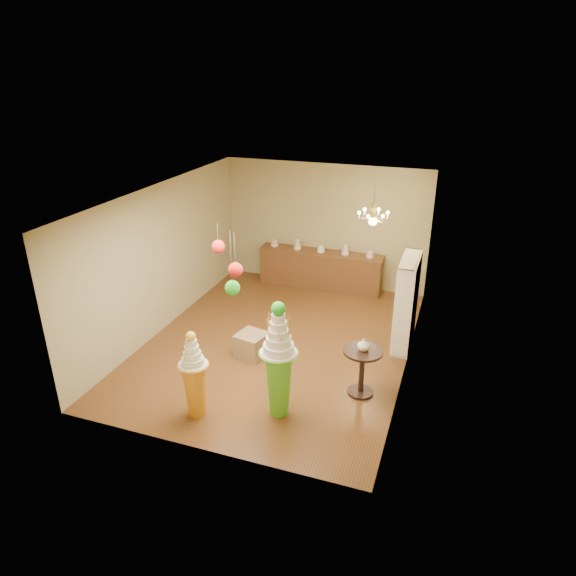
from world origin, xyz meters
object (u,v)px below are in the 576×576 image
(pedestal_green, at_px, (279,369))
(pedestal_orange, at_px, (195,382))
(round_table, at_px, (362,366))
(sideboard, at_px, (320,269))

(pedestal_green, bearing_deg, pedestal_orange, -159.01)
(pedestal_green, distance_m, round_table, 1.49)
(pedestal_green, distance_m, pedestal_orange, 1.32)
(pedestal_orange, distance_m, sideboard, 5.54)
(pedestal_orange, bearing_deg, pedestal_green, 20.99)
(pedestal_green, relative_size, sideboard, 0.64)
(sideboard, bearing_deg, pedestal_orange, -94.53)
(pedestal_orange, relative_size, sideboard, 0.49)
(pedestal_green, xyz_separation_m, round_table, (1.12, 0.95, -0.27))
(pedestal_green, height_order, pedestal_orange, pedestal_green)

